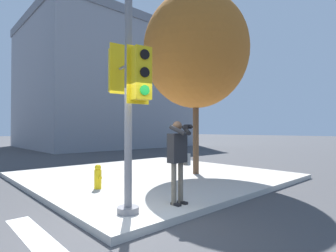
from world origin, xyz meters
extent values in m
plane|color=#424244|center=(0.00, 0.00, 0.00)|extent=(160.00, 160.00, 0.00)
cube|color=#BCB7AD|center=(3.50, 3.50, 0.07)|extent=(8.00, 8.00, 0.14)
cube|color=silver|center=(-1.20, 0.45, 0.00)|extent=(0.39, 2.74, 0.01)
cylinder|color=slate|center=(0.31, 0.27, 0.20)|extent=(0.41, 0.41, 0.12)
cylinder|color=slate|center=(0.31, 0.27, 2.32)|extent=(0.14, 0.14, 4.11)
cylinder|color=slate|center=(0.35, 0.52, 2.95)|extent=(0.11, 0.36, 0.05)
cube|color=yellow|center=(0.40, 0.82, 2.95)|extent=(0.34, 0.29, 0.90)
cube|color=yellow|center=(0.38, 0.69, 2.95)|extent=(0.42, 0.09, 1.02)
cylinder|color=black|center=(0.43, 0.95, 3.25)|extent=(0.17, 0.06, 0.17)
cylinder|color=black|center=(0.43, 0.95, 2.95)|extent=(0.17, 0.06, 0.17)
cylinder|color=green|center=(0.43, 0.95, 2.65)|extent=(0.17, 0.06, 0.17)
cylinder|color=slate|center=(0.26, 0.02, 2.68)|extent=(0.12, 0.36, 0.05)
cube|color=yellow|center=(0.21, -0.27, 2.68)|extent=(0.34, 0.29, 0.90)
cube|color=yellow|center=(0.23, -0.14, 2.68)|extent=(0.42, 0.10, 1.02)
cylinder|color=black|center=(0.18, -0.41, 2.98)|extent=(0.17, 0.06, 0.17)
cylinder|color=black|center=(0.18, -0.41, 2.68)|extent=(0.17, 0.06, 0.17)
cylinder|color=green|center=(0.18, -0.41, 2.38)|extent=(0.17, 0.06, 0.17)
cube|color=black|center=(1.32, 0.01, 0.17)|extent=(0.09, 0.24, 0.05)
cube|color=black|center=(1.52, 0.01, 0.17)|extent=(0.09, 0.24, 0.05)
cylinder|color=#6B6051|center=(1.32, 0.07, 0.58)|extent=(0.11, 0.11, 0.87)
cylinder|color=#6B6051|center=(1.52, 0.07, 0.58)|extent=(0.11, 0.11, 0.87)
cube|color=#232326|center=(1.42, 0.07, 1.32)|extent=(0.40, 0.22, 0.62)
sphere|color=brown|center=(1.42, 0.07, 1.80)|extent=(0.20, 0.20, 0.20)
cube|color=black|center=(1.42, -0.24, 1.78)|extent=(0.12, 0.10, 0.09)
cylinder|color=black|center=(1.42, -0.31, 1.78)|extent=(0.06, 0.08, 0.06)
cylinder|color=#232326|center=(1.29, -0.07, 1.70)|extent=(0.23, 0.35, 0.22)
cylinder|color=#232326|center=(1.56, -0.07, 1.70)|extent=(0.23, 0.35, 0.22)
cube|color=#B7B2A8|center=(1.70, 0.09, 1.07)|extent=(0.10, 0.20, 0.26)
cylinder|color=brown|center=(4.61, 2.35, 1.70)|extent=(0.21, 0.21, 3.11)
ellipsoid|color=#A86023|center=(4.61, 2.35, 4.58)|extent=(3.77, 3.77, 4.15)
cylinder|color=yellow|center=(0.87, 2.53, 0.40)|extent=(0.19, 0.19, 0.51)
sphere|color=yellow|center=(0.87, 2.53, 0.71)|extent=(0.17, 0.17, 0.17)
cylinder|color=yellow|center=(0.87, 2.41, 0.45)|extent=(0.09, 0.06, 0.09)
cube|color=gray|center=(11.79, 21.56, 5.83)|extent=(15.44, 13.09, 11.67)
cube|color=slate|center=(11.79, 21.56, 12.07)|extent=(15.64, 13.29, 0.80)
camera|label=1|loc=(-2.49, -3.88, 1.71)|focal=28.00mm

